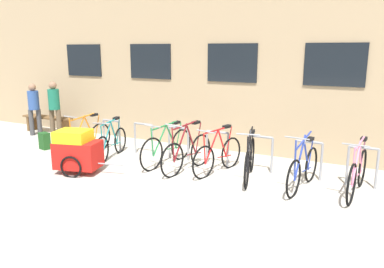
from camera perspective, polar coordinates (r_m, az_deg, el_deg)
The scene contains 16 objects.
ground_plane at distance 7.14m, azimuth -3.86°, elevation -8.54°, with size 42.00×42.00×0.00m, color #B2ADA0.
storefront_building at distance 13.08m, azimuth 12.17°, elevation 11.40°, with size 28.00×7.50×4.70m.
bike_rack at distance 8.52m, azimuth 3.84°, elevation -1.60°, with size 6.57×0.05×0.80m.
bicycle_blue at distance 7.42m, azimuth 16.41°, elevation -5.06°, with size 0.44×1.72×1.10m.
bicycle_orange at distance 9.77m, azimuth -15.67°, elevation -0.71°, with size 0.44×1.72×1.05m.
bicycle_black at distance 7.76m, azimuth 8.70°, elevation -3.84°, with size 0.56×1.79×1.06m.
bicycle_maroon at distance 8.14m, azimuth -0.73°, elevation -2.84°, with size 0.46×1.72×1.11m.
bicycle_pink at distance 7.46m, azimuth 23.68°, elevation -5.41°, with size 0.44×1.83×1.06m.
bicycle_green at distance 8.60m, azimuth -3.78°, elevation -2.03°, with size 0.44×1.81×1.01m.
bicycle_red at distance 8.04m, azimuth 3.94°, elevation -3.20°, with size 0.54×1.63×1.01m.
bicycle_teal at distance 9.33m, azimuth -12.04°, elevation -1.33°, with size 0.53×1.62×0.97m.
bike_trailer at distance 8.36m, azimuth -16.93°, elevation -2.42°, with size 1.48×0.81×0.94m.
wooden_bench at distance 12.78m, azimuth -20.97°, elevation 1.90°, with size 1.78×0.40×0.50m.
person_by_bench at distance 11.81m, azimuth -20.06°, elevation 4.03°, with size 0.35×0.32×1.67m.
person_browsing at distance 12.44m, azimuth -22.75°, elevation 3.95°, with size 0.32×0.32×1.57m.
backpack at distance 10.67m, azimuth -21.36°, elevation -0.98°, with size 0.28×0.20×0.44m, color #1E4C1E.
Camera 1 is at (3.47, -5.68, 2.58)m, focal length 35.36 mm.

